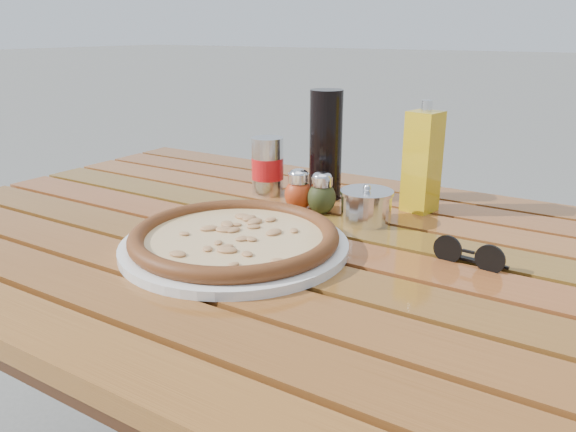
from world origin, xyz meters
The scene contains 10 objects.
table centered at (0.00, 0.00, 0.67)m, with size 1.40×0.90×0.75m.
plate centered at (-0.03, -0.09, 0.76)m, with size 0.36×0.36×0.01m, color white.
pizza centered at (-0.03, -0.09, 0.77)m, with size 0.34×0.34×0.03m.
pepper_shaker centered at (-0.05, 0.14, 0.79)m, with size 0.06×0.06×0.08m.
oregano_shaker centered at (0.00, 0.15, 0.79)m, with size 0.07×0.07×0.08m.
dark_bottle centered at (-0.05, 0.24, 0.86)m, with size 0.07×0.07×0.22m, color black.
soda_can centered at (-0.16, 0.20, 0.81)m, with size 0.08×0.08×0.12m.
olive_oil_cruet centered at (0.15, 0.26, 0.85)m, with size 0.07×0.07×0.21m.
parmesan_tin centered at (0.09, 0.14, 0.78)m, with size 0.12×0.12×0.07m.
sunglasses centered at (0.30, 0.04, 0.77)m, with size 0.11×0.03×0.04m.
Camera 1 is at (0.48, -0.75, 1.08)m, focal length 35.00 mm.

